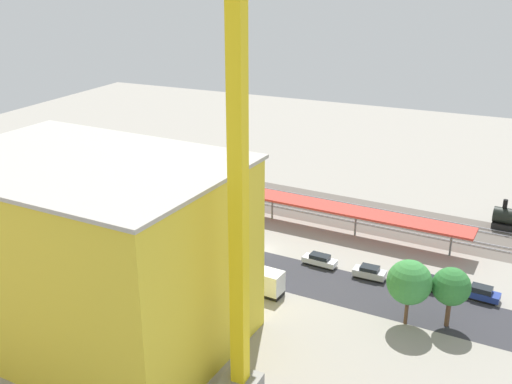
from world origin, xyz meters
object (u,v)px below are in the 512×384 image
parked_car_0 (481,294)px  street_tree_1 (409,282)px  street_tree_3 (229,243)px  traffic_light (223,218)px  parked_car_1 (425,282)px  street_tree_4 (49,202)px  tower_crane (227,178)px  construction_building (91,254)px  box_truck_0 (249,278)px  platform_canopy_near (272,196)px  parked_car_2 (369,273)px  parked_car_3 (320,261)px  street_tree_0 (451,287)px  street_tree_2 (86,222)px

parked_car_0 → street_tree_1: size_ratio=0.58×
street_tree_3 → traffic_light: bearing=-57.7°
parked_car_1 → street_tree_4: street_tree_4 is taller
street_tree_1 → tower_crane: bearing=55.8°
parked_car_1 → traffic_light: (29.77, -0.94, 3.37)m
construction_building → box_truck_0: 21.35m
construction_building → parked_car_0: bearing=-142.5°
platform_canopy_near → box_truck_0: bearing=106.0°
parked_car_2 → street_tree_3: street_tree_3 is taller
street_tree_3 → traffic_light: (5.66, -8.94, -0.91)m
parked_car_3 → street_tree_1: size_ratio=0.62×
street_tree_0 → street_tree_1: street_tree_1 is taller
street_tree_3 → street_tree_4: bearing=-0.6°
parked_car_1 → street_tree_1: 10.37m
traffic_light → parked_car_2: bearing=176.7°
street_tree_0 → street_tree_1: 4.68m
tower_crane → street_tree_1: (-13.05, -19.17, -16.76)m
platform_canopy_near → street_tree_0: 37.02m
street_tree_0 → traffic_light: (33.60, -8.70, -0.90)m
parked_car_1 → street_tree_4: (54.61, 7.69, 4.97)m
parked_car_3 → parked_car_2: bearing=174.2°
parked_car_2 → box_truck_0: size_ratio=0.46×
tower_crane → street_tree_4: tower_crane is taller
traffic_light → box_truck_0: bearing=131.3°
traffic_light → street_tree_3: bearing=122.3°
tower_crane → platform_canopy_near: bearing=-72.2°
parked_car_1 → street_tree_0: (-3.83, 7.76, 4.27)m
parked_car_2 → street_tree_1: size_ratio=0.54×
street_tree_1 → parked_car_0: bearing=-128.5°
parked_car_2 → street_tree_2: size_ratio=0.67×
tower_crane → street_tree_0: size_ratio=5.36×
platform_canopy_near → traffic_light: 12.25m
box_truck_0 → street_tree_1: bearing=-178.8°
tower_crane → street_tree_1: tower_crane is taller
tower_crane → street_tree_3: bearing=-62.9°
construction_building → tower_crane: (-18.00, 2.66, 12.10)m
parked_car_1 → parked_car_2: 7.21m
parked_car_2 → tower_crane: size_ratio=0.11×
box_truck_0 → street_tree_2: bearing=-2.3°
parked_car_1 → construction_building: bearing=39.2°
street_tree_2 → street_tree_0: bearing=-179.0°
street_tree_2 → street_tree_3: 22.96m
parked_car_2 → street_tree_4: size_ratio=0.51×
platform_canopy_near → street_tree_1: size_ratio=7.96×
platform_canopy_near → street_tree_1: (-26.31, 22.13, 1.48)m
platform_canopy_near → street_tree_4: bearing=36.5°
traffic_light → platform_canopy_near: bearing=-103.6°
box_truck_0 → street_tree_2: (26.62, -1.06, 2.65)m
parked_car_3 → street_tree_1: 17.48m
parked_car_0 → street_tree_2: 54.69m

